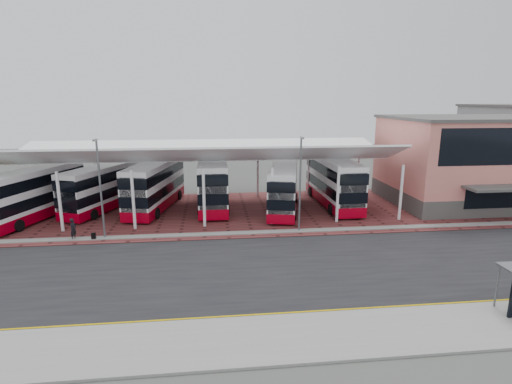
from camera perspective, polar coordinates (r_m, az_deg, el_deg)
ground at (r=28.25m, az=4.91°, el=-9.89°), size 140.00×140.00×0.00m
road at (r=27.34m, az=5.32°, el=-10.68°), size 120.00×14.00×0.02m
forecourt at (r=40.66m, az=4.12°, el=-2.57°), size 72.00×16.00×0.06m
sidewalk at (r=20.47m, az=10.10°, el=-19.48°), size 120.00×4.00×0.14m
north_kerb at (r=33.92m, az=2.87°, el=-5.72°), size 120.00×0.80×0.14m
yellow_line_near at (r=22.13m, az=8.58°, el=-16.85°), size 120.00×0.12×0.01m
yellow_line_far at (r=22.38m, az=8.38°, el=-16.48°), size 120.00×0.12×0.01m
canopy at (r=39.75m, az=-7.46°, el=5.49°), size 37.00×11.63×7.07m
terminal at (r=48.89m, az=29.05°, el=4.02°), size 18.40×14.40×9.25m
lamp_west at (r=33.59m, az=-21.36°, el=0.78°), size 0.16×0.90×8.07m
lamp_east at (r=33.23m, az=6.34°, el=1.49°), size 0.16×0.90×8.07m
bus_0 at (r=42.38m, az=-29.08°, el=-0.27°), size 6.13×11.69×4.72m
bus_1 at (r=43.07m, az=-20.93°, el=0.56°), size 6.37×11.00×4.47m
bus_2 at (r=41.82m, az=-14.18°, el=0.90°), size 5.00×11.92×4.79m
bus_3 at (r=41.77m, az=-6.18°, el=1.36°), size 3.09×12.13×5.00m
bus_4 at (r=40.02m, az=3.98°, el=0.51°), size 4.87×11.16×4.48m
bus_5 at (r=42.83m, az=10.98°, el=1.46°), size 3.11×12.03×4.95m
pedestrian at (r=35.05m, az=-24.65°, el=-4.84°), size 0.60×0.74×1.74m
suitcase at (r=34.57m, az=-22.18°, el=-5.88°), size 0.32×0.23×0.56m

